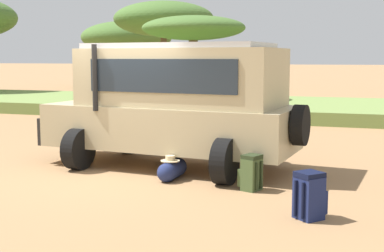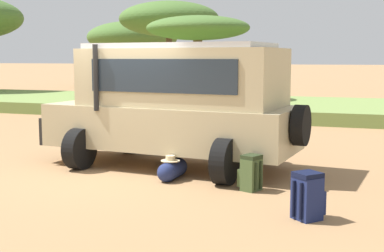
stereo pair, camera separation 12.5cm
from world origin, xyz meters
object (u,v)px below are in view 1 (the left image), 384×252
backpack_beside_front_wheel (310,196)px  backpack_cluster_center (251,173)px  acacia_tree_left_mid (126,37)px  acacia_tree_centre_back (164,19)px  safari_vehicle (175,102)px  duffel_bag_low_black_case (172,169)px  acacia_tree_right_mid (193,29)px

backpack_beside_front_wheel → backpack_cluster_center: (-1.09, 1.29, -0.03)m
acacia_tree_left_mid → acacia_tree_centre_back: 9.37m
safari_vehicle → backpack_cluster_center: bearing=-36.5°
backpack_beside_front_wheel → acacia_tree_centre_back: acacia_tree_centre_back is taller
safari_vehicle → backpack_cluster_center: (1.83, -1.36, -1.01)m
duffel_bag_low_black_case → backpack_beside_front_wheel: bearing=-32.3°
backpack_cluster_center → acacia_tree_centre_back: bearing=115.2°
acacia_tree_left_mid → backpack_cluster_center: bearing=-60.8°
backpack_cluster_center → acacia_tree_left_mid: (-15.83, 28.32, 3.39)m
backpack_cluster_center → acacia_tree_right_mid: (-5.41, 13.10, 3.06)m
backpack_cluster_center → acacia_tree_right_mid: size_ratio=0.14×
backpack_cluster_center → acacia_tree_left_mid: bearing=119.2°
acacia_tree_centre_back → acacia_tree_right_mid: bearing=-60.5°
backpack_beside_front_wheel → acacia_tree_centre_back: bearing=116.2°
safari_vehicle → acacia_tree_left_mid: (-13.99, 26.96, 2.38)m
backpack_cluster_center → acacia_tree_centre_back: (-9.93, 21.07, 4.10)m
duffel_bag_low_black_case → acacia_tree_centre_back: size_ratio=0.15×
backpack_beside_front_wheel → duffel_bag_low_black_case: size_ratio=0.71×
safari_vehicle → backpack_cluster_center: 2.50m
safari_vehicle → backpack_beside_front_wheel: 4.06m
safari_vehicle → backpack_cluster_center: safari_vehicle is taller
duffel_bag_low_black_case → acacia_tree_centre_back: (-8.41, 20.70, 4.21)m
acacia_tree_centre_back → backpack_beside_front_wheel: bearing=-63.8°
backpack_beside_front_wheel → safari_vehicle: bearing=137.9°
duffel_bag_low_black_case → acacia_tree_centre_back: bearing=112.1°
acacia_tree_centre_back → acacia_tree_right_mid: size_ratio=1.34×
safari_vehicle → acacia_tree_left_mid: acacia_tree_left_mid is taller
backpack_cluster_center → duffel_bag_low_black_case: size_ratio=0.65×
backpack_beside_front_wheel → acacia_tree_centre_back: 25.26m
duffel_bag_low_black_case → acacia_tree_right_mid: bearing=107.0°
acacia_tree_left_mid → acacia_tree_right_mid: bearing=-55.6°
acacia_tree_right_mid → safari_vehicle: bearing=-73.1°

